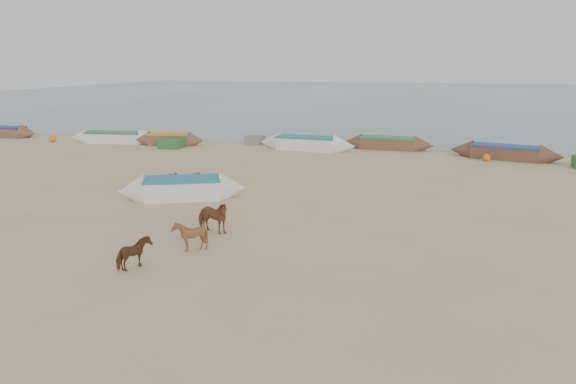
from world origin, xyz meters
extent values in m
plane|color=tan|center=(0.00, 0.00, 0.00)|extent=(140.00, 140.00, 0.00)
plane|color=slate|center=(0.00, 82.00, 0.01)|extent=(160.00, 160.00, 0.00)
imported|color=brown|center=(-1.95, 1.54, 0.56)|extent=(1.41, 0.84, 1.12)
imported|color=brown|center=(-1.88, -0.33, 0.48)|extent=(0.93, 0.85, 0.96)
imported|color=brown|center=(-2.67, -2.17, 0.44)|extent=(0.80, 0.91, 0.88)
cone|color=brown|center=(-6.89, 8.02, 0.27)|extent=(4.34, 4.34, 0.55)
cube|color=#2C6230|center=(-12.25, 18.43, 0.30)|extent=(1.40, 1.20, 0.60)
sphere|color=orange|center=(7.75, 18.87, 0.22)|extent=(0.44, 0.44, 0.44)
cube|color=slate|center=(-7.51, 21.77, 0.28)|extent=(1.20, 1.10, 0.56)
sphere|color=orange|center=(-21.79, 18.67, 0.24)|extent=(0.48, 0.48, 0.48)
camera|label=1|loc=(5.50, -15.22, 5.66)|focal=35.00mm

